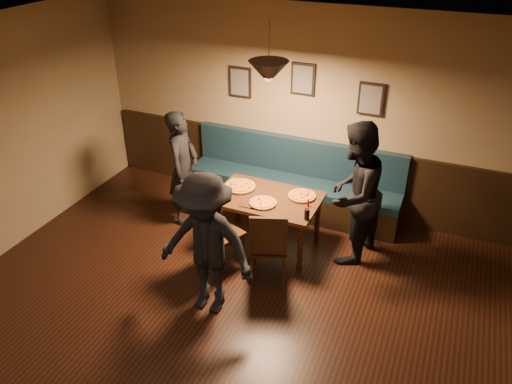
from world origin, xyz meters
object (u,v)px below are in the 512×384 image
at_px(chair_near_right, 269,243).
at_px(diner_left, 183,168).
at_px(chair_near_left, 220,232).
at_px(dining_table, 267,221).
at_px(diner_front, 206,246).
at_px(soda_glass, 307,214).
at_px(diner_right, 354,194).
at_px(tabasco_bottle, 308,203).
at_px(booth_bench, 292,179).

bearing_deg(chair_near_right, diner_left, 134.59).
bearing_deg(chair_near_left, dining_table, 86.16).
bearing_deg(diner_front, chair_near_right, 61.37).
bearing_deg(soda_glass, diner_left, 167.55).
distance_m(diner_left, soda_glass, 1.89).
bearing_deg(diner_right, chair_near_left, -45.38).
relative_size(chair_near_left, tabasco_bottle, 9.10).
height_order(diner_left, tabasco_bottle, diner_left).
bearing_deg(diner_right, diner_front, -24.22).
relative_size(diner_right, tabasco_bottle, 16.31).
bearing_deg(diner_right, tabasco_bottle, -57.11).
xyz_separation_m(diner_left, soda_glass, (1.84, -0.41, -0.03)).
distance_m(dining_table, diner_right, 1.17).
distance_m(booth_bench, dining_table, 0.91).
xyz_separation_m(diner_right, tabasco_bottle, (-0.49, -0.17, -0.14)).
bearing_deg(booth_bench, chair_near_right, -80.98).
distance_m(diner_right, soda_glass, 0.62).
bearing_deg(chair_near_left, chair_near_right, 26.96).
bearing_deg(diner_right, soda_glass, -30.02).
height_order(chair_near_left, diner_left, diner_left).
height_order(chair_near_right, soda_glass, chair_near_right).
distance_m(booth_bench, soda_glass, 1.34).
height_order(booth_bench, chair_near_right, booth_bench).
xyz_separation_m(dining_table, diner_right, (1.03, 0.15, 0.54)).
relative_size(booth_bench, chair_near_right, 3.19).
bearing_deg(diner_front, tabasco_bottle, 63.58).
height_order(booth_bench, tabasco_bottle, booth_bench).
relative_size(booth_bench, diner_left, 1.90).
bearing_deg(diner_left, diner_right, -96.14).
distance_m(chair_near_right, diner_front, 0.90).
relative_size(diner_front, tabasco_bottle, 14.89).
height_order(booth_bench, dining_table, booth_bench).
relative_size(chair_near_right, soda_glass, 7.09).
xyz_separation_m(diner_left, tabasco_bottle, (1.78, -0.14, -0.04)).
height_order(chair_near_left, tabasco_bottle, chair_near_left).
height_order(chair_near_right, tabasco_bottle, chair_near_right).
xyz_separation_m(dining_table, tabasco_bottle, (0.53, -0.02, 0.40)).
relative_size(soda_glass, tabasco_bottle, 1.22).
relative_size(booth_bench, soda_glass, 22.64).
distance_m(diner_front, tabasco_bottle, 1.48).
distance_m(diner_right, tabasco_bottle, 0.54).
height_order(dining_table, chair_near_right, chair_near_right).
bearing_deg(diner_right, chair_near_right, -31.02).
relative_size(diner_left, diner_front, 0.98).
relative_size(diner_right, soda_glass, 13.39).
distance_m(booth_bench, diner_front, 2.25).
bearing_deg(tabasco_bottle, dining_table, 178.34).
xyz_separation_m(chair_near_left, tabasco_bottle, (0.86, 0.63, 0.25)).
bearing_deg(tabasco_bottle, diner_front, -117.08).
distance_m(diner_right, diner_front, 1.89).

